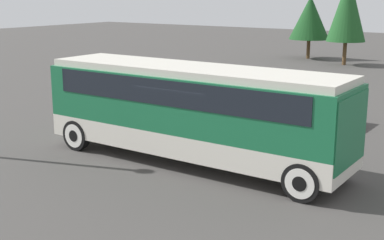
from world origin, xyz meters
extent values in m
plane|color=#423F3D|center=(0.00, 0.00, 0.00)|extent=(120.00, 120.00, 0.00)
cube|color=silver|center=(0.00, 0.00, 0.79)|extent=(9.91, 2.41, 0.71)
cube|color=#19663D|center=(0.00, 0.00, 1.97)|extent=(9.91, 2.41, 1.66)
cube|color=black|center=(0.00, 0.00, 2.38)|extent=(8.72, 2.45, 0.75)
cube|color=beige|center=(0.00, 0.00, 2.91)|extent=(9.71, 2.22, 0.22)
cube|color=#19663D|center=(4.80, 0.00, 1.74)|extent=(0.36, 2.31, 1.89)
cylinder|color=black|center=(4.13, -1.10, 0.51)|extent=(1.03, 0.28, 1.03)
cylinder|color=silver|center=(4.13, -1.10, 0.51)|extent=(0.80, 0.30, 0.80)
cylinder|color=black|center=(4.13, -1.10, 0.51)|extent=(0.39, 0.32, 0.39)
cylinder|color=black|center=(4.13, 1.10, 0.51)|extent=(1.03, 0.28, 1.03)
cylinder|color=silver|center=(4.13, 1.10, 0.51)|extent=(0.80, 0.30, 0.80)
cylinder|color=black|center=(4.13, 1.10, 0.51)|extent=(0.39, 0.32, 0.39)
cylinder|color=black|center=(-3.98, -1.10, 0.51)|extent=(1.03, 0.28, 1.03)
cylinder|color=silver|center=(-3.98, -1.10, 0.51)|extent=(0.80, 0.30, 0.80)
cylinder|color=black|center=(-3.98, -1.10, 0.51)|extent=(0.39, 0.32, 0.39)
cylinder|color=black|center=(-3.98, 1.10, 0.51)|extent=(1.03, 0.28, 1.03)
cylinder|color=silver|center=(-3.98, 1.10, 0.51)|extent=(0.80, 0.30, 0.80)
cylinder|color=black|center=(-3.98, 1.10, 0.51)|extent=(0.39, 0.32, 0.39)
cube|color=navy|center=(-4.26, 8.55, 0.54)|extent=(4.11, 1.79, 0.58)
cube|color=black|center=(-4.42, 8.55, 1.08)|extent=(2.14, 1.61, 0.51)
cylinder|color=black|center=(-2.67, 7.74, 0.33)|extent=(0.67, 0.22, 0.67)
cylinder|color=black|center=(-2.67, 7.74, 0.33)|extent=(0.25, 0.26, 0.25)
cylinder|color=black|center=(-2.67, 9.35, 0.33)|extent=(0.67, 0.22, 0.67)
cylinder|color=black|center=(-2.67, 9.35, 0.33)|extent=(0.25, 0.26, 0.25)
cylinder|color=black|center=(-5.85, 7.74, 0.33)|extent=(0.67, 0.22, 0.67)
cylinder|color=black|center=(-5.85, 7.74, 0.33)|extent=(0.25, 0.26, 0.25)
cylinder|color=black|center=(-5.85, 9.35, 0.33)|extent=(0.67, 0.22, 0.67)
cylinder|color=black|center=(-5.85, 9.35, 0.33)|extent=(0.25, 0.26, 0.25)
cube|color=#7A6B5B|center=(0.17, 7.12, 0.54)|extent=(4.70, 1.90, 0.59)
cube|color=black|center=(-0.01, 7.12, 1.13)|extent=(2.45, 1.71, 0.59)
cylinder|color=black|center=(2.08, 6.27, 0.32)|extent=(0.64, 0.22, 0.64)
cylinder|color=black|center=(2.08, 6.27, 0.32)|extent=(0.24, 0.26, 0.24)
cylinder|color=black|center=(2.08, 7.98, 0.32)|extent=(0.64, 0.22, 0.64)
cylinder|color=black|center=(2.08, 7.98, 0.32)|extent=(0.24, 0.26, 0.24)
cylinder|color=black|center=(-1.73, 6.27, 0.32)|extent=(0.64, 0.22, 0.64)
cylinder|color=black|center=(-1.73, 6.27, 0.32)|extent=(0.24, 0.26, 0.24)
cylinder|color=black|center=(-1.73, 7.98, 0.32)|extent=(0.64, 0.22, 0.64)
cylinder|color=black|center=(-1.73, 7.98, 0.32)|extent=(0.24, 0.26, 0.24)
cylinder|color=brown|center=(-3.98, 25.52, 0.86)|extent=(0.28, 0.28, 1.72)
cone|color=#1E5123|center=(-3.98, 25.52, 4.13)|extent=(2.80, 2.80, 4.81)
cylinder|color=brown|center=(-7.70, 27.69, 0.78)|extent=(0.28, 0.28, 1.55)
cone|color=#19471E|center=(-7.70, 27.69, 3.26)|extent=(3.19, 3.19, 3.42)
camera|label=1|loc=(9.10, -13.19, 5.19)|focal=50.00mm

